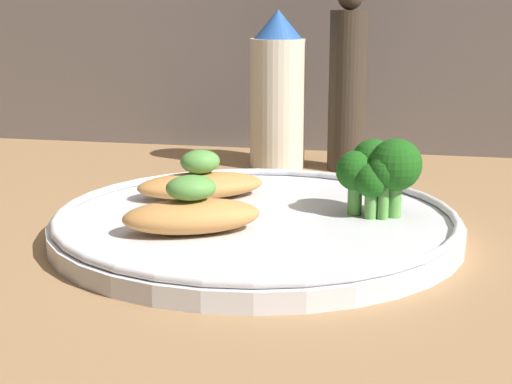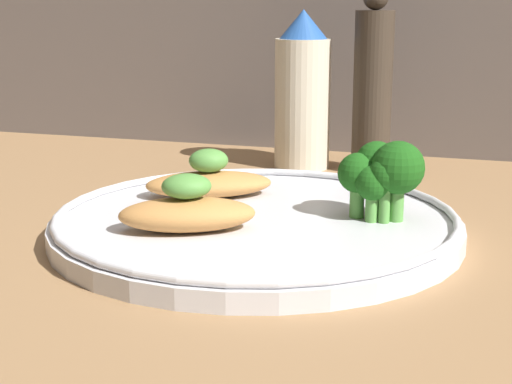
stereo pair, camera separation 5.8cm
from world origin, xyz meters
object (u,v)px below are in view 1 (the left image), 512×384
at_px(plate, 256,223).
at_px(broccoli_bunch, 380,169).
at_px(sauce_bottle, 278,93).
at_px(pepper_grinder, 348,86).

relative_size(plate, broccoli_bunch, 4.78).
relative_size(broccoli_bunch, sauce_bottle, 0.39).
xyz_separation_m(plate, sauce_bottle, (-0.03, 0.25, 0.07)).
bearing_deg(plate, sauce_bottle, 96.66).
height_order(plate, broccoli_bunch, broccoli_bunch).
bearing_deg(broccoli_bunch, plate, -163.54).
distance_m(plate, broccoli_bunch, 0.10).
height_order(broccoli_bunch, pepper_grinder, pepper_grinder).
height_order(plate, pepper_grinder, pepper_grinder).
height_order(plate, sauce_bottle, sauce_bottle).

